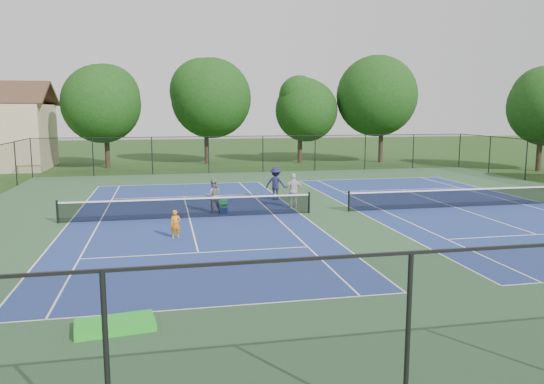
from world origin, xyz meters
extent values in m
plane|color=#234716|center=(0.00, 0.00, 0.00)|extent=(140.00, 140.00, 0.00)
cube|color=#2C4E2F|center=(0.00, 0.00, 0.00)|extent=(36.00, 36.00, 0.01)
cube|color=navy|center=(-7.00, 0.00, 0.01)|extent=(10.97, 23.77, 0.00)
cube|color=white|center=(-7.00, 11.88, 0.01)|extent=(10.97, 0.06, 0.00)
cube|color=white|center=(-7.00, -11.88, 0.01)|extent=(10.97, 0.06, 0.00)
cube|color=white|center=(-12.48, 0.00, 0.01)|extent=(0.06, 23.77, 0.00)
cube|color=white|center=(-1.51, 0.00, 0.01)|extent=(0.06, 23.77, 0.00)
cube|color=white|center=(-11.12, 0.00, 0.01)|extent=(0.06, 23.77, 0.00)
cube|color=white|center=(-2.88, 0.00, 0.01)|extent=(0.06, 23.77, 0.00)
cube|color=white|center=(-7.00, 6.40, 0.01)|extent=(8.23, 0.06, 0.00)
cube|color=white|center=(-7.00, -6.40, 0.01)|extent=(8.23, 0.06, 0.00)
cube|color=white|center=(-7.00, 0.00, 0.01)|extent=(0.06, 12.80, 0.00)
cylinder|color=black|center=(-12.95, 0.00, 0.54)|extent=(0.10, 0.10, 1.07)
cylinder|color=black|center=(-1.05, 0.00, 0.54)|extent=(0.10, 0.10, 1.07)
cube|color=black|center=(-7.00, 0.00, 0.47)|extent=(11.90, 0.01, 0.90)
cube|color=white|center=(-7.00, 0.00, 0.95)|extent=(11.90, 0.04, 0.07)
cube|color=navy|center=(7.00, 0.00, 0.01)|extent=(10.97, 23.77, 0.00)
cube|color=white|center=(7.00, 11.88, 0.01)|extent=(10.97, 0.06, 0.00)
cube|color=white|center=(1.51, 0.00, 0.01)|extent=(0.06, 23.77, 0.00)
cube|color=white|center=(2.88, 0.00, 0.01)|extent=(0.06, 23.77, 0.00)
cube|color=white|center=(11.12, 0.00, 0.01)|extent=(0.06, 23.77, 0.00)
cube|color=white|center=(7.00, 6.40, 0.01)|extent=(8.23, 0.06, 0.00)
cube|color=white|center=(7.00, -6.40, 0.01)|extent=(8.23, 0.06, 0.00)
cube|color=white|center=(7.00, 0.00, 0.01)|extent=(0.06, 12.80, 0.00)
cylinder|color=black|center=(1.05, 0.00, 0.54)|extent=(0.10, 0.10, 1.07)
cube|color=black|center=(7.00, 0.00, 0.47)|extent=(11.90, 0.01, 0.90)
cube|color=white|center=(7.00, 0.00, 0.95)|extent=(11.90, 0.04, 0.07)
cylinder|color=black|center=(-18.00, 18.00, 1.50)|extent=(0.08, 0.08, 3.00)
cylinder|color=black|center=(-13.50, 18.00, 1.50)|extent=(0.08, 0.08, 3.00)
cylinder|color=black|center=(-9.00, 18.00, 1.50)|extent=(0.08, 0.08, 3.00)
cylinder|color=black|center=(-9.00, -18.00, 1.50)|extent=(0.08, 0.08, 3.00)
cylinder|color=black|center=(-4.50, 18.00, 1.50)|extent=(0.08, 0.08, 3.00)
cylinder|color=black|center=(-4.50, -18.00, 1.50)|extent=(0.08, 0.08, 3.00)
cylinder|color=black|center=(0.00, 18.00, 1.50)|extent=(0.08, 0.08, 3.00)
cylinder|color=black|center=(4.50, 18.00, 1.50)|extent=(0.08, 0.08, 3.00)
cylinder|color=black|center=(9.00, 18.00, 1.50)|extent=(0.08, 0.08, 3.00)
cylinder|color=black|center=(13.50, 18.00, 1.50)|extent=(0.08, 0.08, 3.00)
cylinder|color=black|center=(18.00, 18.00, 1.50)|extent=(0.08, 0.08, 3.00)
cylinder|color=black|center=(18.00, 9.00, 1.50)|extent=(0.08, 0.08, 3.00)
cylinder|color=black|center=(18.00, 13.50, 1.50)|extent=(0.08, 0.08, 3.00)
cylinder|color=black|center=(-18.00, 13.50, 1.50)|extent=(0.08, 0.08, 3.00)
cube|color=black|center=(0.00, 18.00, 1.50)|extent=(36.00, 0.01, 3.00)
cube|color=black|center=(0.00, 18.00, 3.00)|extent=(36.00, 0.05, 0.05)
cylinder|color=#2D2116|center=(-13.00, 24.00, 1.89)|extent=(0.44, 0.44, 3.78)
sphere|color=#13360E|center=(-13.00, 24.00, 5.65)|extent=(6.80, 6.80, 6.80)
sphere|color=#13360E|center=(-13.00, 24.00, 6.31)|extent=(5.58, 5.58, 5.58)
sphere|color=#13360E|center=(-13.00, 24.00, 6.98)|extent=(4.35, 4.35, 4.35)
cylinder|color=#2D2116|center=(-4.00, 26.00, 2.07)|extent=(0.44, 0.44, 4.14)
sphere|color=#13360E|center=(-4.00, 26.00, 6.23)|extent=(7.60, 7.60, 7.60)
sphere|color=#13360E|center=(-4.00, 26.00, 6.85)|extent=(6.23, 6.23, 6.23)
sphere|color=#13360E|center=(-4.00, 26.00, 7.48)|extent=(4.86, 4.86, 4.86)
cylinder|color=#2D2116|center=(5.00, 25.00, 1.71)|extent=(0.44, 0.44, 3.42)
sphere|color=#13360E|center=(5.00, 25.00, 5.07)|extent=(6.00, 6.00, 6.00)
sphere|color=#13360E|center=(5.00, 25.00, 5.77)|extent=(4.92, 4.92, 4.92)
sphere|color=#13360E|center=(5.00, 25.00, 6.48)|extent=(3.84, 3.84, 3.84)
cylinder|color=#2D2116|center=(13.00, 24.00, 2.16)|extent=(0.44, 0.44, 4.32)
sphere|color=#13360E|center=(13.00, 24.00, 6.46)|extent=(7.80, 7.80, 7.80)
sphere|color=#13360E|center=(13.00, 24.00, 7.08)|extent=(6.40, 6.40, 6.40)
sphere|color=#13360E|center=(13.00, 24.00, 7.69)|extent=(4.99, 4.99, 4.99)
cylinder|color=#2D2116|center=(23.00, 14.00, 1.80)|extent=(0.44, 0.44, 3.60)
sphere|color=#13360E|center=(23.00, 14.00, 5.41)|extent=(6.60, 6.60, 6.60)
sphere|color=#13360E|center=(23.00, 14.00, 6.09)|extent=(5.41, 5.41, 5.41)
sphere|color=#13360E|center=(23.00, 14.00, 6.76)|extent=(4.22, 4.22, 4.22)
imported|color=orange|center=(-7.73, -3.92, 0.57)|extent=(0.46, 0.35, 1.15)
imported|color=gray|center=(-5.73, 1.14, 0.86)|extent=(0.85, 0.66, 1.72)
imported|color=silver|center=(-1.45, 1.58, 0.92)|extent=(1.10, 0.49, 1.85)
imported|color=#1C1B3B|center=(-1.84, 4.31, 0.94)|extent=(1.40, 1.15, 1.88)
cube|color=navy|center=(-5.25, 0.76, 0.16)|extent=(0.41, 0.37, 0.32)
cube|color=green|center=(-5.25, 0.76, 0.51)|extent=(0.36, 0.30, 0.39)
cube|color=green|center=(-9.38, -12.81, 0.11)|extent=(1.95, 1.22, 0.20)
camera|label=1|loc=(-8.15, -25.20, 5.14)|focal=35.00mm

